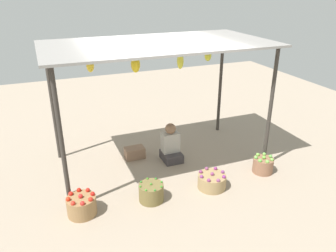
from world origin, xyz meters
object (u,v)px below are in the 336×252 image
at_px(wooden_crate_near_vendor, 135,153).
at_px(vendor_person, 171,146).
at_px(basket_red_tomatoes, 82,205).
at_px(basket_purple_onions, 212,181).
at_px(basket_green_chilies, 151,192).
at_px(basket_green_apples, 263,165).

bearing_deg(wooden_crate_near_vendor, vendor_person, -28.18).
xyz_separation_m(basket_red_tomatoes, basket_purple_onions, (2.20, -0.11, -0.03)).
height_order(vendor_person, wooden_crate_near_vendor, vendor_person).
height_order(basket_green_chilies, basket_green_apples, basket_green_apples).
bearing_deg(wooden_crate_near_vendor, basket_purple_onions, -58.48).
bearing_deg(basket_green_chilies, basket_green_apples, 1.43).
bearing_deg(basket_red_tomatoes, basket_purple_onions, -2.75).
distance_m(basket_purple_onions, wooden_crate_near_vendor, 1.79).
distance_m(basket_red_tomatoes, basket_green_chilies, 1.11).
xyz_separation_m(vendor_person, wooden_crate_near_vendor, (-0.65, 0.35, -0.19)).
relative_size(basket_purple_onions, wooden_crate_near_vendor, 1.26).
bearing_deg(vendor_person, basket_green_apples, -37.13).
xyz_separation_m(basket_green_chilies, wooden_crate_near_vendor, (0.16, 1.49, -0.04)).
height_order(basket_red_tomatoes, wooden_crate_near_vendor, basket_red_tomatoes).
xyz_separation_m(basket_red_tomatoes, basket_green_apples, (3.34, -0.01, -0.01)).
bearing_deg(basket_purple_onions, basket_green_chilies, 177.70).
distance_m(basket_green_chilies, wooden_crate_near_vendor, 1.49).
relative_size(basket_purple_onions, basket_green_apples, 1.30).
relative_size(basket_green_chilies, basket_purple_onions, 0.83).
relative_size(basket_red_tomatoes, basket_purple_onions, 0.92).
distance_m(vendor_person, basket_purple_onions, 1.23).
bearing_deg(vendor_person, basket_red_tomatoes, -150.73).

